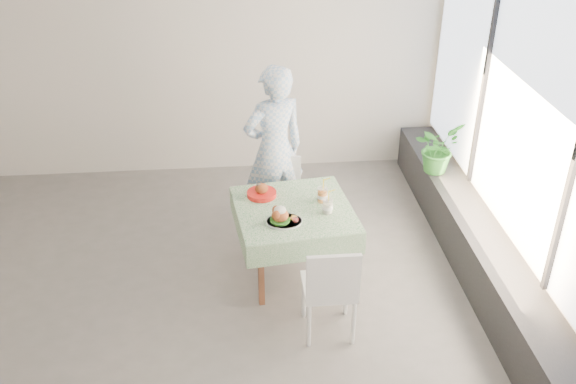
{
  "coord_description": "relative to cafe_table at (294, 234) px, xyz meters",
  "views": [
    {
      "loc": [
        0.54,
        -4.77,
        3.79
      ],
      "look_at": [
        0.99,
        0.25,
        0.89
      ],
      "focal_mm": 40.0,
      "sensor_mm": 36.0,
      "label": 1
    }
  ],
  "objects": [
    {
      "name": "chair_far",
      "position": [
        -0.07,
        0.7,
        -0.2
      ],
      "size": [
        0.45,
        0.45,
        0.84
      ],
      "color": "white",
      "rests_on": "ground"
    },
    {
      "name": "potted_plant",
      "position": [
        1.65,
        1.05,
        0.31
      ],
      "size": [
        0.65,
        0.65,
        0.55
      ],
      "primitive_type": "imported",
      "rotation": [
        0.0,
        0.0,
        0.72
      ],
      "color": "#2C6F25",
      "rests_on": "window_ledge"
    },
    {
      "name": "window_pane",
      "position": [
        1.93,
        -0.2,
        1.19
      ],
      "size": [
        0.01,
        4.8,
        2.18
      ],
      "primitive_type": "cube",
      "color": "#D1E0F9",
      "rests_on": "ground"
    },
    {
      "name": "cafe_table",
      "position": [
        0.0,
        0.0,
        0.0
      ],
      "size": [
        1.16,
        1.16,
        0.74
      ],
      "color": "brown",
      "rests_on": "ground"
    },
    {
      "name": "wall_right",
      "position": [
        1.96,
        -0.2,
        0.94
      ],
      "size": [
        0.02,
        5.0,
        2.8
      ],
      "primitive_type": "cube",
      "color": "silver",
      "rests_on": "ground"
    },
    {
      "name": "main_dish",
      "position": [
        -0.13,
        -0.23,
        0.34
      ],
      "size": [
        0.32,
        0.32,
        0.17
      ],
      "color": "white",
      "rests_on": "cafe_table"
    },
    {
      "name": "floor",
      "position": [
        -1.04,
        -0.2,
        -0.46
      ],
      "size": [
        6.0,
        6.0,
        0.0
      ],
      "primitive_type": "plane",
      "color": "#5E5B59",
      "rests_on": "ground"
    },
    {
      "name": "juice_cup_orange",
      "position": [
        0.27,
        0.1,
        0.35
      ],
      "size": [
        0.1,
        0.1,
        0.29
      ],
      "color": "white",
      "rests_on": "cafe_table"
    },
    {
      "name": "second_dish",
      "position": [
        -0.28,
        0.25,
        0.32
      ],
      "size": [
        0.28,
        0.28,
        0.13
      ],
      "color": "red",
      "rests_on": "cafe_table"
    },
    {
      "name": "window_ledge",
      "position": [
        1.76,
        -0.2,
        -0.21
      ],
      "size": [
        0.4,
        4.8,
        0.5
      ],
      "primitive_type": "cube",
      "color": "black",
      "rests_on": "ground"
    },
    {
      "name": "juice_cup_lemonade",
      "position": [
        0.29,
        -0.1,
        0.35
      ],
      "size": [
        0.1,
        0.1,
        0.27
      ],
      "color": "white",
      "rests_on": "cafe_table"
    },
    {
      "name": "chair_near",
      "position": [
        0.21,
        -0.83,
        -0.18
      ],
      "size": [
        0.43,
        0.43,
        0.91
      ],
      "color": "white",
      "rests_on": "ground"
    },
    {
      "name": "diner",
      "position": [
        -0.12,
        0.88,
        0.44
      ],
      "size": [
        0.77,
        0.64,
        1.81
      ],
      "primitive_type": "imported",
      "rotation": [
        0.0,
        0.0,
        3.51
      ],
      "color": "#8BB5DF",
      "rests_on": "ground"
    },
    {
      "name": "wall_back",
      "position": [
        -1.04,
        2.3,
        0.94
      ],
      "size": [
        6.0,
        0.02,
        2.8
      ],
      "primitive_type": "cube",
      "color": "silver",
      "rests_on": "ground"
    }
  ]
}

